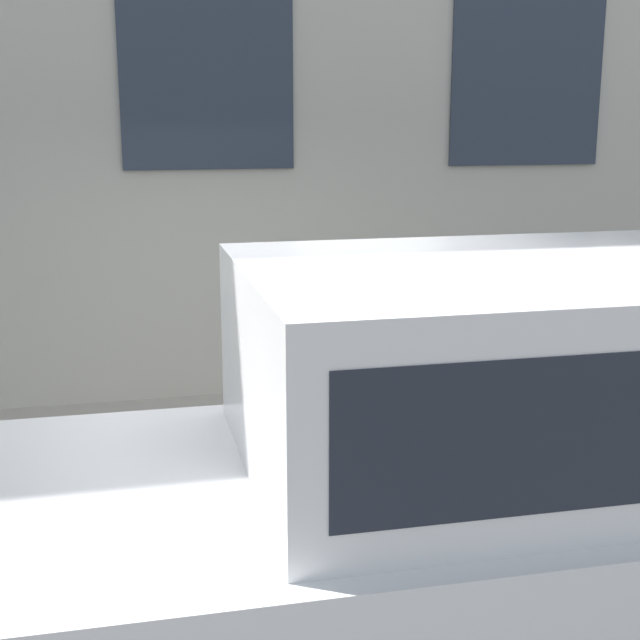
{
  "coord_description": "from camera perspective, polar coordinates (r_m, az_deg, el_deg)",
  "views": [
    {
      "loc": [
        -4.54,
        0.76,
        2.55
      ],
      "look_at": [
        0.53,
        -0.4,
        1.34
      ],
      "focal_mm": 50.0,
      "sensor_mm": 36.0,
      "label": 1
    }
  ],
  "objects": [
    {
      "name": "sidewalk",
      "position": [
        6.51,
        -5.25,
        -9.24
      ],
      "size": [
        2.87,
        60.0,
        0.16
      ],
      "color": "#A8A093",
      "rests_on": "ground_plane"
    },
    {
      "name": "ground_plane",
      "position": [
        5.27,
        -3.04,
        -15.9
      ],
      "size": [
        80.0,
        80.0,
        0.0
      ],
      "primitive_type": "plane",
      "color": "#514F4C"
    },
    {
      "name": "fire_hydrant",
      "position": [
        5.46,
        -2.07,
        -7.77
      ],
      "size": [
        0.32,
        0.44,
        0.87
      ],
      "color": "gray",
      "rests_on": "sidewalk"
    },
    {
      "name": "parked_truck_white_near",
      "position": [
        4.07,
        17.55,
        -8.05
      ],
      "size": [
        1.87,
        5.18,
        1.97
      ],
      "color": "black",
      "rests_on": "ground_plane"
    },
    {
      "name": "person",
      "position": [
        5.53,
        2.03,
        -3.12
      ],
      "size": [
        0.34,
        0.22,
        1.41
      ],
      "rotation": [
        0.0,
        0.0,
        -2.32
      ],
      "color": "#726651",
      "rests_on": "sidewalk"
    }
  ]
}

